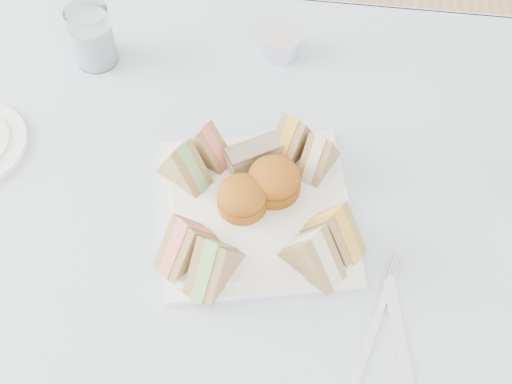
# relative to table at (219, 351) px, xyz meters

# --- Properties ---
(table) EXTENTS (0.90, 0.90, 0.74)m
(table) POSITION_rel_table_xyz_m (0.00, 0.00, 0.00)
(table) COLOR brown
(table) RESTS_ON floor
(tablecloth) EXTENTS (1.02, 1.02, 0.01)m
(tablecloth) POSITION_rel_table_xyz_m (0.00, 0.00, 0.37)
(tablecloth) COLOR #B2B8D0
(tablecloth) RESTS_ON table
(serving_plate) EXTENTS (0.30, 0.30, 0.01)m
(serving_plate) POSITION_rel_table_xyz_m (0.06, 0.06, 0.38)
(serving_plate) COLOR white
(serving_plate) RESTS_ON tablecloth
(sandwich_fl_a) EXTENTS (0.08, 0.09, 0.08)m
(sandwich_fl_a) POSITION_rel_table_xyz_m (-0.02, -0.02, 0.43)
(sandwich_fl_a) COLOR #988454
(sandwich_fl_a) RESTS_ON serving_plate
(sandwich_fl_b) EXTENTS (0.07, 0.10, 0.08)m
(sandwich_fl_b) POSITION_rel_table_xyz_m (0.02, -0.05, 0.43)
(sandwich_fl_b) COLOR #988454
(sandwich_fl_b) RESTS_ON serving_plate
(sandwich_fr_a) EXTENTS (0.09, 0.08, 0.07)m
(sandwich_fr_a) POSITION_rel_table_xyz_m (0.16, 0.02, 0.43)
(sandwich_fr_a) COLOR #988454
(sandwich_fr_a) RESTS_ON serving_plate
(sandwich_fr_b) EXTENTS (0.09, 0.08, 0.08)m
(sandwich_fr_b) POSITION_rel_table_xyz_m (0.14, -0.02, 0.43)
(sandwich_fr_b) COLOR #988454
(sandwich_fr_b) RESTS_ON serving_plate
(sandwich_bl_a) EXTENTS (0.09, 0.07, 0.07)m
(sandwich_bl_a) POSITION_rel_table_xyz_m (-0.04, 0.09, 0.42)
(sandwich_bl_a) COLOR #988454
(sandwich_bl_a) RESTS_ON serving_plate
(sandwich_bl_b) EXTENTS (0.08, 0.06, 0.07)m
(sandwich_bl_b) POSITION_rel_table_xyz_m (-0.02, 0.13, 0.42)
(sandwich_bl_b) COLOR #988454
(sandwich_bl_b) RESTS_ON serving_plate
(sandwich_br_a) EXTENTS (0.06, 0.08, 0.07)m
(sandwich_br_a) POSITION_rel_table_xyz_m (0.13, 0.14, 0.42)
(sandwich_br_a) COLOR #988454
(sandwich_br_a) RESTS_ON serving_plate
(sandwich_br_b) EXTENTS (0.07, 0.09, 0.07)m
(sandwich_br_b) POSITION_rel_table_xyz_m (0.10, 0.16, 0.42)
(sandwich_br_b) COLOR #988454
(sandwich_br_b) RESTS_ON serving_plate
(scone_left) EXTENTS (0.08, 0.08, 0.05)m
(scone_left) POSITION_rel_table_xyz_m (0.04, 0.06, 0.41)
(scone_left) COLOR #915A1A
(scone_left) RESTS_ON serving_plate
(scone_right) EXTENTS (0.10, 0.10, 0.05)m
(scone_right) POSITION_rel_table_xyz_m (0.08, 0.09, 0.41)
(scone_right) COLOR #915A1A
(scone_right) RESTS_ON serving_plate
(pastry_slice) EXTENTS (0.08, 0.07, 0.04)m
(pastry_slice) POSITION_rel_table_xyz_m (0.05, 0.13, 0.41)
(pastry_slice) COLOR tan
(pastry_slice) RESTS_ON serving_plate
(water_glass) EXTENTS (0.08, 0.08, 0.10)m
(water_glass) POSITION_rel_table_xyz_m (-0.23, 0.32, 0.42)
(water_glass) COLOR white
(water_glass) RESTS_ON tablecloth
(tea_strainer) EXTENTS (0.07, 0.07, 0.04)m
(tea_strainer) POSITION_rel_table_xyz_m (0.06, 0.37, 0.39)
(tea_strainer) COLOR silver
(tea_strainer) RESTS_ON tablecloth
(knife) EXTENTS (0.05, 0.19, 0.00)m
(knife) POSITION_rel_table_xyz_m (0.25, -0.11, 0.38)
(knife) COLOR silver
(knife) RESTS_ON tablecloth
(fork) EXTENTS (0.05, 0.15, 0.00)m
(fork) POSITION_rel_table_xyz_m (0.22, -0.09, 0.38)
(fork) COLOR silver
(fork) RESTS_ON tablecloth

